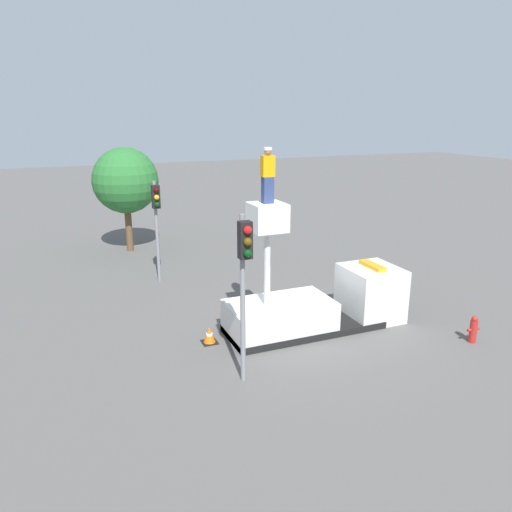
% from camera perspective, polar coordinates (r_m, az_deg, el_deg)
% --- Properties ---
extents(ground_plane, '(120.00, 120.00, 0.00)m').
position_cam_1_polar(ground_plane, '(17.94, 5.46, -8.35)').
color(ground_plane, '#565451').
extents(bucket_truck, '(6.49, 2.10, 4.62)m').
position_cam_1_polar(bucket_truck, '(17.84, 7.10, -5.46)').
color(bucket_truck, black).
rests_on(bucket_truck, ground).
extents(worker, '(0.40, 0.26, 1.75)m').
position_cam_1_polar(worker, '(15.80, 1.34, 9.19)').
color(worker, navy).
rests_on(worker, bucket_truck).
extents(traffic_light_pole, '(0.34, 0.57, 4.86)m').
position_cam_1_polar(traffic_light_pole, '(13.28, -1.34, -1.29)').
color(traffic_light_pole, gray).
rests_on(traffic_light_pole, ground).
extents(traffic_light_across, '(0.34, 0.57, 4.54)m').
position_cam_1_polar(traffic_light_across, '(22.21, -11.32, 4.99)').
color(traffic_light_across, gray).
rests_on(traffic_light_across, ground).
extents(fire_hydrant, '(0.48, 0.24, 0.94)m').
position_cam_1_polar(fire_hydrant, '(18.24, 23.59, -7.70)').
color(fire_hydrant, '#B2231E').
rests_on(fire_hydrant, ground).
extents(traffic_cone_rear, '(0.51, 0.51, 0.55)m').
position_cam_1_polar(traffic_cone_rear, '(16.88, -5.34, -9.03)').
color(traffic_cone_rear, black).
rests_on(traffic_cone_rear, ground).
extents(tree_left_bg, '(3.49, 3.49, 5.62)m').
position_cam_1_polar(tree_left_bg, '(27.73, -14.70, 8.30)').
color(tree_left_bg, brown).
rests_on(tree_left_bg, ground).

